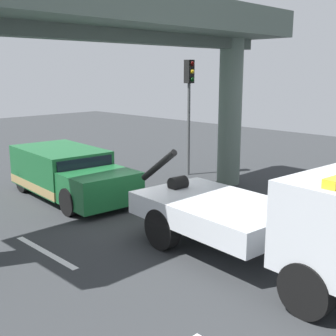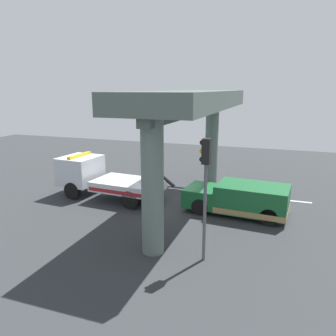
# 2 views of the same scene
# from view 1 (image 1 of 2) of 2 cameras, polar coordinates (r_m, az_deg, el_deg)

# --- Properties ---
(ground_plane) EXTENTS (60.00, 40.00, 0.10)m
(ground_plane) POSITION_cam_1_polar(r_m,az_deg,el_deg) (12.49, -3.56, -7.24)
(ground_plane) COLOR #2D3033
(lane_stripe_mid) EXTENTS (2.60, 0.16, 0.01)m
(lane_stripe_mid) POSITION_cam_1_polar(r_m,az_deg,el_deg) (10.88, -15.70, -10.48)
(lane_stripe_mid) COLOR silver
(lane_stripe_mid) RESTS_ON ground
(tow_truck_white) EXTENTS (7.33, 2.86, 2.46)m
(tow_truck_white) POSITION_cam_1_polar(r_m,az_deg,el_deg) (9.28, 15.09, -6.57)
(tow_truck_white) COLOR silver
(tow_truck_white) RESTS_ON ground
(towed_van_green) EXTENTS (5.35, 2.58, 1.58)m
(towed_van_green) POSITION_cam_1_polar(r_m,az_deg,el_deg) (15.13, -12.84, -0.75)
(towed_van_green) COLOR #195B2D
(towed_van_green) RESTS_ON ground
(overpass_structure) EXTENTS (3.60, 12.55, 6.16)m
(overpass_structure) POSITION_cam_1_polar(r_m,az_deg,el_deg) (12.56, -6.98, 17.21)
(overpass_structure) COLOR #596B60
(overpass_structure) RESTS_ON ground
(traffic_light_near) EXTENTS (0.39, 0.32, 4.60)m
(traffic_light_near) POSITION_cam_1_polar(r_m,az_deg,el_deg) (17.58, 2.79, 9.81)
(traffic_light_near) COLOR #515456
(traffic_light_near) RESTS_ON ground
(traffic_cone_orange) EXTENTS (0.48, 0.48, 0.58)m
(traffic_cone_orange) POSITION_cam_1_polar(r_m,az_deg,el_deg) (12.80, 3.71, -5.22)
(traffic_cone_orange) COLOR orange
(traffic_cone_orange) RESTS_ON ground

